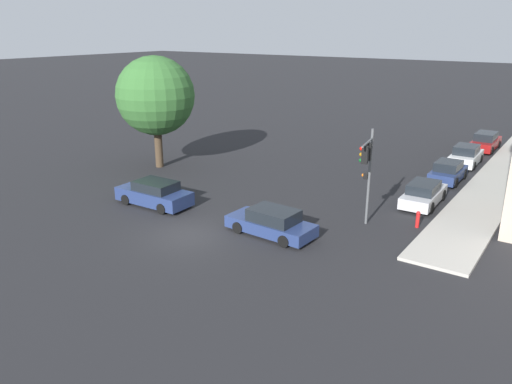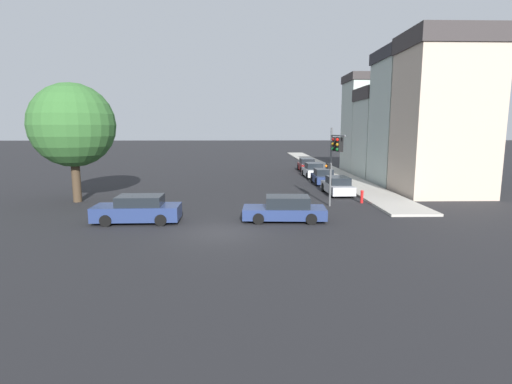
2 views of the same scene
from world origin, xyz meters
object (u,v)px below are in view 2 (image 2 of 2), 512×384
object	(u,v)px
fire_hydrant	(362,196)
crossing_car_0	(285,209)
traffic_signal	(335,153)
parked_car_0	(337,186)
street_tree	(72,125)
crossing_car_1	(138,210)
parked_car_1	(323,177)
parked_car_3	(307,165)
parked_car_2	(313,170)

from	to	relation	value
fire_hydrant	crossing_car_0	bearing A→B (deg)	-138.44
traffic_signal	parked_car_0	distance (m)	6.44
street_tree	traffic_signal	bearing A→B (deg)	-8.75
traffic_signal	crossing_car_1	size ratio (longest dim) A/B	1.11
parked_car_1	parked_car_3	size ratio (longest dim) A/B	0.83
street_tree	fire_hydrant	world-z (taller)	street_tree
parked_car_1	parked_car_2	distance (m)	5.35
street_tree	traffic_signal	size ratio (longest dim) A/B	1.58
crossing_car_0	crossing_car_1	size ratio (longest dim) A/B	1.00
parked_car_0	fire_hydrant	bearing A→B (deg)	-168.57
crossing_car_0	crossing_car_1	xyz separation A→B (m)	(-8.23, -0.17, 0.06)
traffic_signal	crossing_car_0	size ratio (longest dim) A/B	1.11
parked_car_0	street_tree	bearing A→B (deg)	96.95
parked_car_0	parked_car_1	world-z (taller)	parked_car_1
traffic_signal	parked_car_3	xyz separation A→B (m)	(1.72, 22.79, -2.92)
fire_hydrant	traffic_signal	bearing A→B (deg)	-144.58
crossing_car_1	parked_car_1	size ratio (longest dim) A/B	1.21
parked_car_3	crossing_car_0	bearing A→B (deg)	169.64
parked_car_2	parked_car_0	bearing A→B (deg)	179.33
crossing_car_1	parked_car_2	distance (m)	24.20
parked_car_3	street_tree	bearing A→B (deg)	136.77
crossing_car_1	parked_car_0	world-z (taller)	crossing_car_1
crossing_car_0	parked_car_1	bearing A→B (deg)	-105.85
parked_car_0	parked_car_3	bearing A→B (deg)	-1.82
fire_hydrant	parked_car_1	bearing A→B (deg)	95.36
parked_car_1	parked_car_3	bearing A→B (deg)	-0.52
parked_car_3	fire_hydrant	bearing A→B (deg)	-177.29
parked_car_0	parked_car_3	world-z (taller)	parked_car_3
street_tree	parked_car_0	xyz separation A→B (m)	(19.26, 2.78, -4.70)
parked_car_1	parked_car_2	bearing A→B (deg)	0.72
parked_car_3	parked_car_2	bearing A→B (deg)	178.75
street_tree	crossing_car_1	size ratio (longest dim) A/B	1.75
street_tree	parked_car_2	distance (m)	24.14
crossing_car_1	parked_car_2	size ratio (longest dim) A/B	1.10
street_tree	parked_car_2	world-z (taller)	street_tree
crossing_car_1	parked_car_3	size ratio (longest dim) A/B	1.00
parked_car_0	parked_car_3	distance (m)	17.29
crossing_car_1	parked_car_0	distance (m)	16.15
crossing_car_1	fire_hydrant	distance (m)	15.13
traffic_signal	crossing_car_1	xyz separation A→B (m)	(-11.72, -3.69, -2.93)
street_tree	parked_car_1	xyz separation A→B (m)	(19.23, 8.50, -4.69)
crossing_car_1	parked_car_1	xyz separation A→B (m)	(13.23, 14.92, -0.03)
street_tree	fire_hydrant	bearing A→B (deg)	-2.89
crossing_car_0	fire_hydrant	size ratio (longest dim) A/B	5.15
traffic_signal	parked_car_3	size ratio (longest dim) A/B	1.11
parked_car_2	fire_hydrant	bearing A→B (deg)	-177.46
crossing_car_0	parked_car_3	xyz separation A→B (m)	(5.21, 26.31, 0.06)
crossing_car_0	parked_car_2	xyz separation A→B (m)	(4.99, 20.11, 0.06)
crossing_car_0	fire_hydrant	world-z (taller)	crossing_car_0
traffic_signal	parked_car_0	size ratio (longest dim) A/B	1.18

